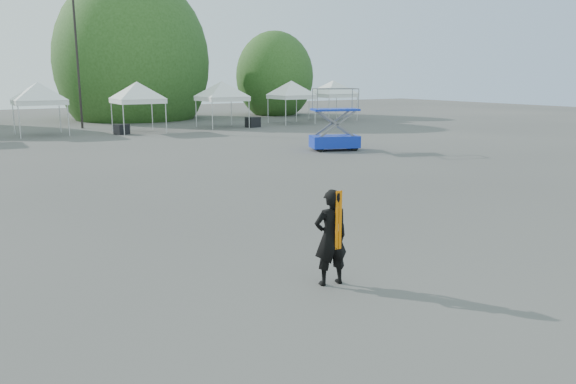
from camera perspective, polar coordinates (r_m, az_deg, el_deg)
ground at (r=12.17m, az=-2.03°, el=-6.07°), size 120.00×120.00×0.00m
light_pole_east at (r=43.00m, az=-20.68°, el=13.41°), size 0.60×0.25×9.80m
tree_mid_e at (r=51.24m, az=-15.50°, el=12.59°), size 5.12×5.12×7.79m
tree_far_e at (r=54.63m, az=-1.36°, el=11.65°), size 3.84×3.84×5.84m
tent_e at (r=38.87m, az=-24.07°, el=9.77°), size 4.23×4.23×3.88m
tent_f at (r=38.77m, az=-15.10°, el=10.38°), size 4.22×4.22×3.88m
tent_g at (r=41.41m, az=-6.76°, el=10.76°), size 4.36×4.36×3.88m
tent_h at (r=44.57m, az=0.34°, el=10.90°), size 4.09×4.09×3.88m
tent_extra_8 at (r=48.24m, az=4.62°, el=10.93°), size 4.41×4.41×3.88m
man at (r=10.10m, az=4.37°, el=-4.61°), size 0.70×0.52×1.76m
scissor_lift at (r=28.49m, az=4.79°, el=7.36°), size 2.66×1.95×3.10m
crate_mid at (r=37.84m, az=-16.54°, el=6.12°), size 1.02×0.92×0.65m
crate_east at (r=41.46m, az=-3.59°, el=7.09°), size 1.07×0.91×0.73m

